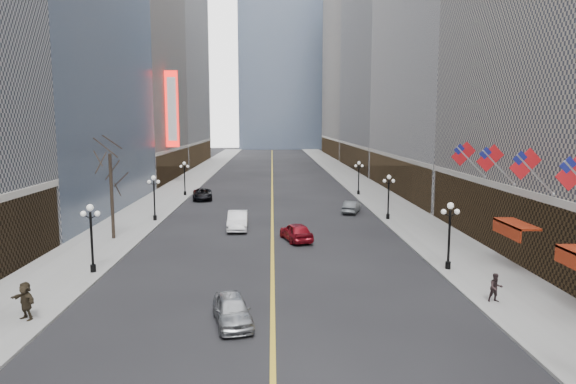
{
  "coord_description": "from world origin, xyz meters",
  "views": [
    {
      "loc": [
        0.0,
        -3.11,
        9.93
      ],
      "look_at": [
        0.59,
        15.87,
        7.34
      ],
      "focal_mm": 32.0,
      "sensor_mm": 36.0,
      "label": 1
    }
  ],
  "objects": [
    {
      "name": "flag_4",
      "position": [
        15.31,
        32.0,
        7.29
      ],
      "size": [
        2.87,
        0.12,
        2.87
      ],
      "color": "#B2B2B7",
      "rests_on": "ground"
    },
    {
      "name": "bldg_east_d",
      "position": [
        29.9,
        149.0,
        31.17
      ],
      "size": [
        26.6,
        46.6,
        62.8
      ],
      "color": "gray",
      "rests_on": "ground"
    },
    {
      "name": "car_nb_far",
      "position": [
        -9.0,
        62.62,
        0.72
      ],
      "size": [
        3.12,
        5.5,
        1.45
      ],
      "primitive_type": "imported",
      "rotation": [
        0.0,
        0.0,
        0.14
      ],
      "color": "black",
      "rests_on": "ground"
    },
    {
      "name": "ped_east_walk",
      "position": [
        12.21,
        23.59,
        0.95
      ],
      "size": [
        0.8,
        0.47,
        1.6
      ],
      "primitive_type": "imported",
      "rotation": [
        0.0,
        0.0,
        0.05
      ],
      "color": "black",
      "rests_on": "sidewalk_east"
    },
    {
      "name": "streetlamp_east_3",
      "position": [
        11.8,
        66.0,
        2.9
      ],
      "size": [
        1.26,
        0.44,
        4.52
      ],
      "color": "black",
      "rests_on": "sidewalk_east"
    },
    {
      "name": "sidewalk_east",
      "position": [
        14.0,
        70.0,
        0.07
      ],
      "size": [
        6.0,
        230.0,
        0.15
      ],
      "primitive_type": "cube",
      "color": "gray",
      "rests_on": "ground"
    },
    {
      "name": "bldg_east_c",
      "position": [
        29.88,
        106.0,
        24.18
      ],
      "size": [
        26.6,
        40.6,
        48.8
      ],
      "color": "gray",
      "rests_on": "ground"
    },
    {
      "name": "lane_line",
      "position": [
        0.0,
        80.0,
        0.01
      ],
      "size": [
        0.25,
        200.0,
        0.02
      ],
      "primitive_type": "cube",
      "color": "gold",
      "rests_on": "ground"
    },
    {
      "name": "bldg_west_d",
      "position": [
        -29.92,
        121.0,
        36.17
      ],
      "size": [
        26.6,
        38.6,
        72.8
      ],
      "color": "#B7B4AE",
      "rests_on": "ground"
    },
    {
      "name": "awning_c",
      "position": [
        16.11,
        30.0,
        3.08
      ],
      "size": [
        1.4,
        4.0,
        0.93
      ],
      "color": "maroon",
      "rests_on": "ground"
    },
    {
      "name": "bldg_west_c",
      "position": [
        -29.88,
        87.0,
        25.19
      ],
      "size": [
        26.6,
        30.6,
        50.8
      ],
      "color": "gray",
      "rests_on": "ground"
    },
    {
      "name": "streetlamp_east_2",
      "position": [
        11.8,
        48.0,
        2.9
      ],
      "size": [
        1.26,
        0.44,
        4.52
      ],
      "color": "black",
      "rests_on": "sidewalk_east"
    },
    {
      "name": "ped_west_far",
      "position": [
        -12.32,
        21.84,
        1.11
      ],
      "size": [
        1.78,
        1.4,
        1.93
      ],
      "primitive_type": "imported",
      "rotation": [
        0.0,
        0.0,
        -0.57
      ],
      "color": "black",
      "rests_on": "sidewalk_west"
    },
    {
      "name": "flag_3",
      "position": [
        15.31,
        27.0,
        7.29
      ],
      "size": [
        2.87,
        0.12,
        2.87
      ],
      "color": "#B2B2B7",
      "rests_on": "ground"
    },
    {
      "name": "car_sb_mid",
      "position": [
        2.0,
        39.15,
        0.78
      ],
      "size": [
        3.03,
        4.92,
        1.56
      ],
      "primitive_type": "imported",
      "rotation": [
        0.0,
        0.0,
        3.42
      ],
      "color": "maroon",
      "rests_on": "ground"
    },
    {
      "name": "theatre_marquee",
      "position": [
        -15.88,
        80.0,
        12.0
      ],
      "size": [
        2.0,
        0.55,
        12.0
      ],
      "color": "red",
      "rests_on": "ground"
    },
    {
      "name": "car_sb_far",
      "position": [
        8.74,
        52.38,
        0.67
      ],
      "size": [
        2.65,
        4.33,
        1.35
      ],
      "primitive_type": "imported",
      "rotation": [
        0.0,
        0.0,
        2.82
      ],
      "color": "#464A4D",
      "rests_on": "ground"
    },
    {
      "name": "sidewalk_west",
      "position": [
        -14.0,
        70.0,
        0.07
      ],
      "size": [
        6.0,
        230.0,
        0.15
      ],
      "primitive_type": "cube",
      "color": "gray",
      "rests_on": "ground"
    },
    {
      "name": "car_nb_mid",
      "position": [
        -3.23,
        43.96,
        0.85
      ],
      "size": [
        1.95,
        5.2,
        1.7
      ],
      "primitive_type": "imported",
      "rotation": [
        0.0,
        0.0,
        0.03
      ],
      "color": "silver",
      "rests_on": "ground"
    },
    {
      "name": "flag_5",
      "position": [
        15.31,
        37.0,
        7.29
      ],
      "size": [
        2.87,
        0.12,
        2.87
      ],
      "color": "#B2B2B7",
      "rests_on": "ground"
    },
    {
      "name": "streetlamp_east_1",
      "position": [
        11.8,
        30.0,
        2.9
      ],
      "size": [
        1.26,
        0.44,
        4.52
      ],
      "color": "black",
      "rests_on": "sidewalk_east"
    },
    {
      "name": "car_nb_near",
      "position": [
        -2.0,
        21.3,
        0.72
      ],
      "size": [
        2.56,
        4.5,
        1.44
      ],
      "primitive_type": "imported",
      "rotation": [
        0.0,
        0.0,
        0.21
      ],
      "color": "gray",
      "rests_on": "ground"
    },
    {
      "name": "tree_west_far",
      "position": [
        -13.5,
        40.0,
        6.24
      ],
      "size": [
        3.6,
        3.6,
        7.92
      ],
      "color": "#2D231C",
      "rests_on": "sidewalk_west"
    },
    {
      "name": "streetlamp_west_1",
      "position": [
        -11.8,
        30.0,
        2.9
      ],
      "size": [
        1.26,
        0.44,
        4.52
      ],
      "color": "black",
      "rests_on": "sidewalk_west"
    },
    {
      "name": "streetlamp_west_3",
      "position": [
        -11.8,
        66.0,
        2.9
      ],
      "size": [
        1.26,
        0.44,
        4.52
      ],
      "color": "black",
      "rests_on": "sidewalk_west"
    },
    {
      "name": "streetlamp_west_2",
      "position": [
        -11.8,
        48.0,
        2.9
      ],
      "size": [
        1.26,
        0.44,
        4.52
      ],
      "color": "black",
      "rests_on": "sidewalk_west"
    }
  ]
}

